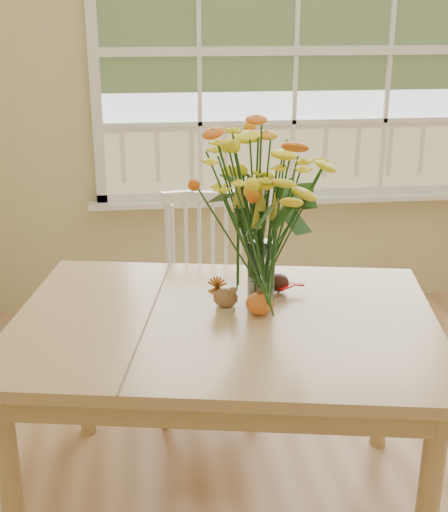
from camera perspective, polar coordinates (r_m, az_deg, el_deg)
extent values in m
cube|color=#D1C385|center=(4.10, 5.83, 13.90)|extent=(4.00, 0.02, 2.70)
cube|color=silver|center=(4.07, 5.98, 16.67)|extent=(2.20, 0.00, 1.60)
cube|color=white|center=(4.15, 5.71, 4.70)|extent=(2.42, 0.12, 0.03)
cube|color=tan|center=(2.36, 0.05, -5.64)|extent=(1.62, 1.28, 0.04)
cube|color=tan|center=(2.39, 0.05, -7.15)|extent=(1.48, 1.14, 0.10)
cylinder|color=tan|center=(2.34, -17.30, -18.15)|extent=(0.07, 0.07, 0.74)
cylinder|color=tan|center=(3.02, -11.64, -8.30)|extent=(0.07, 0.07, 0.74)
cylinder|color=tan|center=(2.26, 16.57, -19.61)|extent=(0.07, 0.07, 0.74)
cylinder|color=tan|center=(2.96, 13.17, -9.05)|extent=(0.07, 0.07, 0.74)
cube|color=white|center=(3.11, -1.12, -5.09)|extent=(0.52, 0.50, 0.05)
cube|color=white|center=(3.17, -0.94, 0.47)|extent=(0.45, 0.11, 0.51)
cylinder|color=white|center=(3.09, -4.59, -10.37)|extent=(0.04, 0.04, 0.44)
cylinder|color=white|center=(3.38, -3.90, -7.55)|extent=(0.04, 0.04, 0.44)
cylinder|color=white|center=(3.07, 2.02, -10.56)|extent=(0.04, 0.04, 0.44)
cylinder|color=white|center=(3.35, 2.11, -7.69)|extent=(0.04, 0.04, 0.44)
cylinder|color=white|center=(2.45, 3.11, -1.38)|extent=(0.10, 0.10, 0.22)
ellipsoid|color=#DB5B19|center=(2.37, 2.98, -4.06)|extent=(0.10, 0.10, 0.08)
cylinder|color=#CCB78C|center=(2.42, 0.13, -4.34)|extent=(0.07, 0.07, 0.01)
ellipsoid|color=brown|center=(2.40, 0.13, -3.50)|extent=(0.10, 0.08, 0.07)
ellipsoid|color=#38160F|center=(2.56, 4.58, -2.30)|extent=(0.08, 0.08, 0.07)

